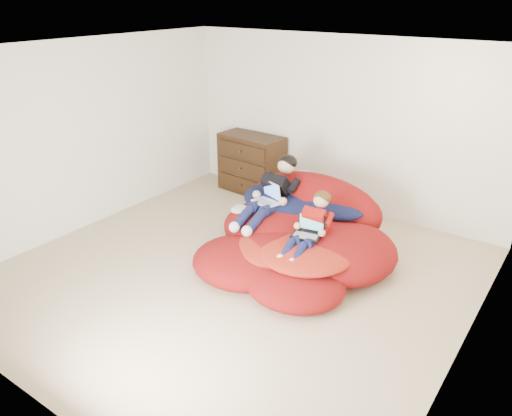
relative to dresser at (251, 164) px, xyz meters
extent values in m
cube|color=#C3AE8B|center=(1.38, -2.22, -0.59)|extent=(5.10, 5.10, 0.25)
cube|color=white|center=(1.38, 0.29, 0.78)|extent=(5.10, 0.02, 2.50)
cube|color=white|center=(1.38, -4.73, 0.78)|extent=(5.10, 0.02, 2.50)
cube|color=white|center=(-1.13, -2.22, 0.78)|extent=(0.02, 5.10, 2.50)
cube|color=white|center=(3.89, -2.22, 0.78)|extent=(0.02, 5.10, 2.50)
cube|color=white|center=(1.38, -2.22, 2.04)|extent=(5.10, 5.10, 0.02)
cube|color=black|center=(0.00, 0.01, 0.00)|extent=(1.08, 0.61, 0.94)
cube|color=black|center=(0.00, -0.26, -0.28)|extent=(0.93, 0.10, 0.22)
cylinder|color=#4C3F26|center=(0.00, -0.28, -0.28)|extent=(0.04, 0.06, 0.03)
cube|color=black|center=(0.00, -0.26, 0.00)|extent=(0.93, 0.10, 0.22)
cylinder|color=#4C3F26|center=(0.00, -0.28, 0.00)|extent=(0.04, 0.06, 0.03)
cube|color=black|center=(0.00, -0.26, 0.28)|extent=(0.93, 0.10, 0.22)
cylinder|color=#4C3F26|center=(0.00, -0.28, 0.28)|extent=(0.04, 0.06, 0.03)
ellipsoid|color=maroon|center=(1.40, -1.27, -0.25)|extent=(1.57, 1.41, 0.56)
ellipsoid|color=maroon|center=(2.18, -1.39, -0.27)|extent=(1.57, 1.52, 0.57)
ellipsoid|color=maroon|center=(1.81, -1.80, -0.29)|extent=(1.49, 1.19, 0.48)
ellipsoid|color=maroon|center=(1.44, -2.15, -0.33)|extent=(1.25, 1.14, 0.42)
ellipsoid|color=maroon|center=(2.17, -2.20, -0.34)|extent=(1.11, 1.01, 0.36)
ellipsoid|color=maroon|center=(1.58, -0.73, -0.07)|extent=(1.90, 0.84, 0.84)
ellipsoid|color=#111740|center=(1.25, -0.97, 0.01)|extent=(1.16, 0.95, 0.30)
ellipsoid|color=#111740|center=(1.90, -0.94, 0.05)|extent=(0.91, 0.63, 0.22)
ellipsoid|color=red|center=(2.09, -1.85, -0.13)|extent=(1.09, 1.09, 0.20)
ellipsoid|color=red|center=(1.68, -1.98, -0.17)|extent=(0.89, 0.80, 0.16)
ellipsoid|color=beige|center=(1.29, -0.53, 0.15)|extent=(0.44, 0.28, 0.28)
cube|color=black|center=(1.23, -1.09, 0.19)|extent=(0.33, 0.44, 0.47)
sphere|color=tan|center=(1.23, -0.93, 0.47)|extent=(0.23, 0.23, 0.23)
ellipsoid|color=black|center=(1.23, -0.90, 0.51)|extent=(0.26, 0.24, 0.19)
cylinder|color=#13173D|center=(1.14, -1.42, 0.04)|extent=(0.15, 0.37, 0.21)
cylinder|color=#13173D|center=(1.14, -1.75, 0.01)|extent=(0.12, 0.36, 0.24)
sphere|color=white|center=(1.14, -1.93, -0.05)|extent=(0.13, 0.13, 0.13)
cylinder|color=#13173D|center=(1.32, -1.42, 0.04)|extent=(0.15, 0.37, 0.21)
cylinder|color=#13173D|center=(1.32, -1.75, 0.01)|extent=(0.12, 0.36, 0.24)
sphere|color=white|center=(1.32, -1.93, -0.05)|extent=(0.13, 0.13, 0.13)
cube|color=#AE140F|center=(2.04, -1.55, 0.12)|extent=(0.29, 0.33, 0.39)
sphere|color=tan|center=(2.04, -1.46, 0.35)|extent=(0.18, 0.18, 0.18)
ellipsoid|color=#472D12|center=(2.04, -1.43, 0.38)|extent=(0.20, 0.19, 0.15)
cylinder|color=#13173D|center=(1.96, -1.79, -0.02)|extent=(0.15, 0.30, 0.16)
cylinder|color=#13173D|center=(1.96, -2.04, -0.05)|extent=(0.13, 0.29, 0.19)
sphere|color=white|center=(1.96, -2.20, -0.10)|extent=(0.11, 0.11, 0.11)
cylinder|color=#13173D|center=(2.11, -1.79, -0.02)|extent=(0.15, 0.30, 0.16)
cylinder|color=#13173D|center=(2.11, -2.04, -0.05)|extent=(0.13, 0.29, 0.19)
sphere|color=white|center=(2.11, -2.20, -0.10)|extent=(0.11, 0.11, 0.11)
cube|color=silver|center=(1.23, -1.40, 0.11)|extent=(0.39, 0.32, 0.01)
cube|color=gray|center=(1.23, -1.41, 0.12)|extent=(0.31, 0.21, 0.00)
cube|color=silver|center=(1.23, -1.27, 0.23)|extent=(0.33, 0.15, 0.23)
cube|color=#3C75CD|center=(1.23, -1.28, 0.24)|extent=(0.29, 0.13, 0.19)
cube|color=black|center=(2.04, -1.78, 0.03)|extent=(0.35, 0.28, 0.02)
cube|color=gray|center=(2.04, -1.79, 0.04)|extent=(0.29, 0.17, 0.00)
cube|color=black|center=(2.04, -1.66, 0.15)|extent=(0.32, 0.08, 0.22)
cube|color=teal|center=(2.04, -1.67, 0.15)|extent=(0.28, 0.07, 0.18)
cube|color=silver|center=(0.89, -1.48, -0.05)|extent=(0.19, 0.19, 0.06)
camera|label=1|loc=(4.48, -6.20, 2.57)|focal=35.00mm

